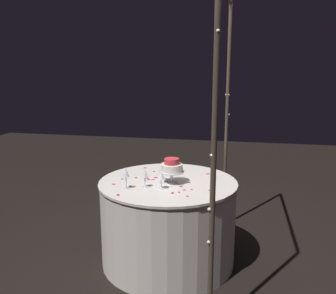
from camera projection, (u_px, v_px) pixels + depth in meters
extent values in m
plane|color=black|center=(168.00, 260.00, 3.33)|extent=(12.00, 12.00, 0.00)
cylinder|color=#473D2D|center=(227.00, 122.00, 3.81)|extent=(0.04, 0.04, 2.43)
cylinder|color=#473D2D|center=(214.00, 160.00, 2.15)|extent=(0.04, 0.04, 2.43)
sphere|color=#F9EAB2|center=(223.00, 198.00, 4.00)|extent=(0.02, 0.02, 0.02)
sphere|color=#F9EAB2|center=(209.00, 209.00, 2.21)|extent=(0.02, 0.02, 0.02)
sphere|color=#F9EAB2|center=(229.00, 115.00, 3.80)|extent=(0.02, 0.02, 0.02)
sphere|color=#F9EAB2|center=(218.00, 31.00, 1.98)|extent=(0.02, 0.02, 0.02)
sphere|color=#F9EAB2|center=(229.00, 95.00, 3.74)|extent=(0.02, 0.02, 0.02)
sphere|color=#F9EAB2|center=(209.00, 242.00, 2.26)|extent=(0.02, 0.02, 0.02)
sphere|color=#F9EAB2|center=(226.00, 95.00, 3.75)|extent=(0.02, 0.02, 0.02)
sphere|color=#F9EAB2|center=(212.00, 155.00, 2.14)|extent=(0.02, 0.02, 0.02)
cylinder|color=silver|center=(168.00, 222.00, 3.25)|extent=(1.22, 1.22, 0.76)
cylinder|color=silver|center=(168.00, 182.00, 3.17)|extent=(1.25, 1.25, 0.02)
cylinder|color=silver|center=(172.00, 182.00, 3.12)|extent=(0.11, 0.11, 0.01)
cylinder|color=silver|center=(172.00, 177.00, 3.11)|extent=(0.02, 0.02, 0.09)
cylinder|color=silver|center=(172.00, 172.00, 3.09)|extent=(0.22, 0.22, 0.01)
cylinder|color=silver|center=(172.00, 168.00, 3.09)|extent=(0.19, 0.19, 0.06)
cylinder|color=#CC333D|center=(172.00, 161.00, 3.07)|extent=(0.13, 0.13, 0.05)
cylinder|color=silver|center=(161.00, 188.00, 2.96)|extent=(0.06, 0.06, 0.00)
cylinder|color=silver|center=(161.00, 183.00, 2.95)|extent=(0.01, 0.01, 0.09)
cone|color=silver|center=(161.00, 175.00, 2.93)|extent=(0.07, 0.07, 0.06)
cylinder|color=silver|center=(145.00, 187.00, 3.00)|extent=(0.06, 0.06, 0.00)
cylinder|color=silver|center=(145.00, 182.00, 2.99)|extent=(0.01, 0.01, 0.08)
cone|color=silver|center=(145.00, 173.00, 2.97)|extent=(0.06, 0.06, 0.07)
cylinder|color=silver|center=(126.00, 188.00, 2.96)|extent=(0.06, 0.06, 0.00)
cylinder|color=silver|center=(126.00, 182.00, 2.95)|extent=(0.01, 0.01, 0.10)
cone|color=silver|center=(126.00, 173.00, 2.93)|extent=(0.06, 0.06, 0.07)
ellipsoid|color=#C61951|center=(130.00, 186.00, 3.02)|extent=(0.04, 0.03, 0.00)
ellipsoid|color=#C61951|center=(154.00, 171.00, 3.47)|extent=(0.04, 0.04, 0.00)
ellipsoid|color=#C61951|center=(172.00, 193.00, 2.85)|extent=(0.04, 0.03, 0.00)
ellipsoid|color=#C61951|center=(161.00, 177.00, 3.27)|extent=(0.03, 0.04, 0.00)
ellipsoid|color=#C61951|center=(136.00, 178.00, 3.26)|extent=(0.04, 0.04, 0.00)
ellipsoid|color=#C61951|center=(189.00, 182.00, 3.12)|extent=(0.04, 0.04, 0.00)
ellipsoid|color=#C61951|center=(179.00, 192.00, 2.87)|extent=(0.04, 0.03, 0.00)
ellipsoid|color=#C61951|center=(187.00, 196.00, 2.77)|extent=(0.03, 0.04, 0.00)
ellipsoid|color=#C61951|center=(149.00, 180.00, 3.20)|extent=(0.04, 0.04, 0.00)
ellipsoid|color=#C61951|center=(192.00, 189.00, 2.93)|extent=(0.03, 0.03, 0.00)
ellipsoid|color=#C61951|center=(114.00, 184.00, 3.07)|extent=(0.03, 0.04, 0.00)
ellipsoid|color=#C61951|center=(181.00, 186.00, 3.01)|extent=(0.05, 0.05, 0.00)
ellipsoid|color=#C61951|center=(208.00, 174.00, 3.38)|extent=(0.04, 0.04, 0.00)
ellipsoid|color=#C61951|center=(156.00, 177.00, 3.27)|extent=(0.05, 0.05, 0.00)
ellipsoid|color=#C61951|center=(118.00, 195.00, 2.80)|extent=(0.05, 0.04, 0.00)
ellipsoid|color=#C61951|center=(209.00, 191.00, 2.91)|extent=(0.03, 0.02, 0.00)
ellipsoid|color=#C61951|center=(147.00, 178.00, 3.24)|extent=(0.03, 0.04, 0.00)
ellipsoid|color=#C61951|center=(122.00, 179.00, 3.22)|extent=(0.04, 0.03, 0.00)
ellipsoid|color=#C61951|center=(153.00, 180.00, 3.20)|extent=(0.03, 0.04, 0.00)
ellipsoid|color=#C61951|center=(184.00, 190.00, 2.92)|extent=(0.02, 0.03, 0.00)
ellipsoid|color=#C61951|center=(145.00, 168.00, 3.59)|extent=(0.05, 0.05, 0.00)
ellipsoid|color=#C61951|center=(166.00, 178.00, 3.24)|extent=(0.03, 0.03, 0.00)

